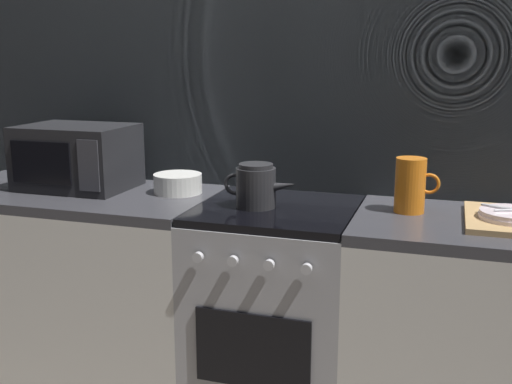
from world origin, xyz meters
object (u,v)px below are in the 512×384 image
object	(u,v)px
microwave	(77,157)
kettle	(256,186)
dish_pile	(511,218)
stove_unit	(276,317)
pitcher	(411,185)
mixing_bowl	(178,183)

from	to	relation	value
microwave	kettle	distance (m)	0.84
microwave	dish_pile	size ratio (longest dim) A/B	1.15
stove_unit	dish_pile	xyz separation A→B (m)	(0.83, 0.02, 0.47)
stove_unit	pitcher	size ratio (longest dim) A/B	4.50
pitcher	kettle	bearing A→B (deg)	-169.62
microwave	dish_pile	distance (m)	1.74
pitcher	stove_unit	bearing A→B (deg)	-171.93
mixing_bowl	stove_unit	bearing A→B (deg)	-12.05
microwave	stove_unit	bearing A→B (deg)	-3.69
dish_pile	stove_unit	bearing A→B (deg)	-178.74
microwave	pitcher	size ratio (longest dim) A/B	2.30
microwave	kettle	xyz separation A→B (m)	(0.83, -0.09, -0.05)
microwave	pitcher	xyz separation A→B (m)	(1.39, 0.01, -0.03)
stove_unit	microwave	distance (m)	1.08
mixing_bowl	pitcher	distance (m)	0.94
dish_pile	kettle	bearing A→B (deg)	-176.72
microwave	pitcher	distance (m)	1.39
microwave	mixing_bowl	world-z (taller)	microwave
stove_unit	mixing_bowl	xyz separation A→B (m)	(-0.46, 0.10, 0.49)
stove_unit	mixing_bowl	bearing A→B (deg)	167.95
kettle	mixing_bowl	world-z (taller)	kettle
mixing_bowl	pitcher	xyz separation A→B (m)	(0.94, -0.03, 0.06)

